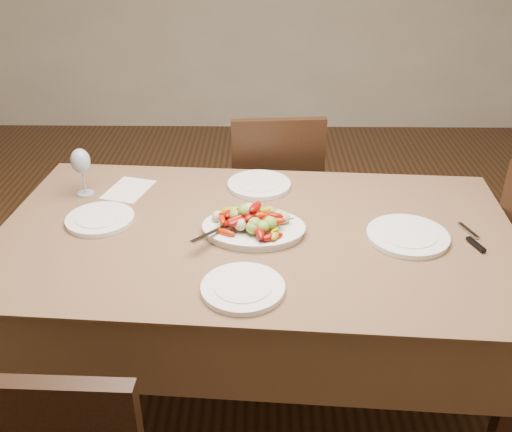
{
  "coord_description": "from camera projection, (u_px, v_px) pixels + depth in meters",
  "views": [
    {
      "loc": [
        -0.07,
        -1.83,
        1.79
      ],
      "look_at": [
        -0.09,
        -0.1,
        0.82
      ],
      "focal_mm": 40.0,
      "sensor_mm": 36.0,
      "label": 1
    }
  ],
  "objects": [
    {
      "name": "plate_near",
      "position": [
        243.0,
        288.0,
        1.71
      ],
      "size": [
        0.25,
        0.25,
        0.02
      ],
      "primitive_type": "cylinder",
      "color": "white",
      "rests_on": "dining_table"
    },
    {
      "name": "wine_glass",
      "position": [
        82.0,
        171.0,
        2.22
      ],
      "size": [
        0.08,
        0.08,
        0.2
      ],
      "primitive_type": null,
      "color": "#8C99A5",
      "rests_on": "dining_table"
    },
    {
      "name": "dining_table",
      "position": [
        256.0,
        315.0,
        2.2
      ],
      "size": [
        1.9,
        1.16,
        0.76
      ],
      "primitive_type": "cube",
      "rotation": [
        0.0,
        0.0,
        -0.07
      ],
      "color": "brown",
      "rests_on": "ground"
    },
    {
      "name": "plate_far",
      "position": [
        259.0,
        185.0,
        2.32
      ],
      "size": [
        0.26,
        0.26,
        0.02
      ],
      "primitive_type": "cylinder",
      "color": "white",
      "rests_on": "dining_table"
    },
    {
      "name": "plate_left",
      "position": [
        100.0,
        219.0,
        2.08
      ],
      "size": [
        0.25,
        0.25,
        0.02
      ],
      "primitive_type": "cylinder",
      "color": "white",
      "rests_on": "dining_table"
    },
    {
      "name": "roasted_vegetables",
      "position": [
        254.0,
        216.0,
        1.98
      ],
      "size": [
        0.3,
        0.21,
        0.09
      ],
      "primitive_type": null,
      "rotation": [
        0.0,
        0.0,
        -0.07
      ],
      "color": "#7A0A05",
      "rests_on": "serving_platter"
    },
    {
      "name": "chair_far",
      "position": [
        273.0,
        196.0,
        2.87
      ],
      "size": [
        0.45,
        0.45,
        0.95
      ],
      "primitive_type": null,
      "rotation": [
        0.0,
        0.0,
        3.23
      ],
      "color": "black",
      "rests_on": "ground"
    },
    {
      "name": "serving_platter",
      "position": [
        254.0,
        230.0,
        2.0
      ],
      "size": [
        0.37,
        0.28,
        0.02
      ],
      "primitive_type": "ellipsoid",
      "rotation": [
        0.0,
        0.0,
        -0.07
      ],
      "color": "white",
      "rests_on": "dining_table"
    },
    {
      "name": "plate_right",
      "position": [
        408.0,
        236.0,
        1.97
      ],
      "size": [
        0.28,
        0.28,
        0.02
      ],
      "primitive_type": "cylinder",
      "color": "white",
      "rests_on": "dining_table"
    },
    {
      "name": "floor",
      "position": [
        278.0,
        370.0,
        2.47
      ],
      "size": [
        6.0,
        6.0,
        0.0
      ],
      "primitive_type": "plane",
      "color": "#392211",
      "rests_on": "ground"
    },
    {
      "name": "menu_card",
      "position": [
        128.0,
        190.0,
        2.3
      ],
      "size": [
        0.2,
        0.24,
        0.0
      ],
      "primitive_type": "cube",
      "rotation": [
        0.0,
        0.0,
        -0.27
      ],
      "color": "silver",
      "rests_on": "dining_table"
    },
    {
      "name": "table_knife",
      "position": [
        472.0,
        239.0,
        1.96
      ],
      "size": [
        0.08,
        0.2,
        0.01
      ],
      "primitive_type": null,
      "rotation": [
        0.0,
        0.0,
        0.31
      ],
      "color": "#9EA0A8",
      "rests_on": "dining_table"
    },
    {
      "name": "serving_spoon",
      "position": [
        234.0,
        225.0,
        1.96
      ],
      "size": [
        0.26,
        0.22,
        0.03
      ],
      "primitive_type": null,
      "rotation": [
        0.0,
        0.0,
        -0.64
      ],
      "color": "#9EA0A8",
      "rests_on": "serving_platter"
    }
  ]
}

